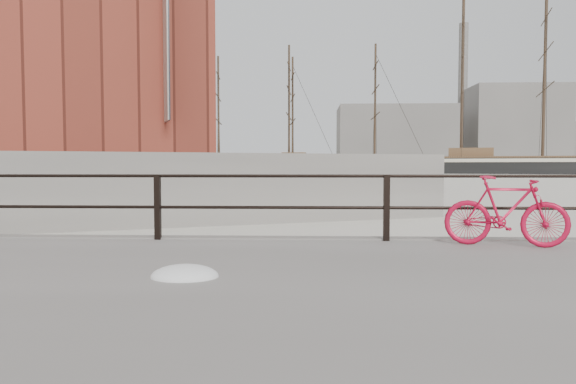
% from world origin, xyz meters
% --- Properties ---
extents(far_quay, '(78.44, 148.07, 1.80)m').
position_xyz_m(far_quay, '(-40.00, 72.00, 0.90)').
color(far_quay, gray).
rests_on(far_quay, ground).
extents(bicycle, '(1.66, 0.66, 1.00)m').
position_xyz_m(bicycle, '(-1.90, -0.62, 0.85)').
color(bicycle, red).
rests_on(bicycle, promenade).
extents(barque_black, '(61.42, 34.57, 33.16)m').
position_xyz_m(barque_black, '(35.59, 81.83, 0.00)').
color(barque_black, black).
rests_on(barque_black, ground).
extents(schooner_mid, '(29.88, 13.24, 21.22)m').
position_xyz_m(schooner_mid, '(-0.94, 73.19, 0.00)').
color(schooner_mid, beige).
rests_on(schooner_mid, ground).
extents(schooner_left, '(26.57, 13.98, 19.32)m').
position_xyz_m(schooner_left, '(-12.90, 72.88, 0.00)').
color(schooner_left, beige).
rests_on(schooner_left, ground).
extents(workboat_near, '(12.85, 10.65, 7.00)m').
position_xyz_m(workboat_near, '(-23.11, 31.03, 0.00)').
color(workboat_near, black).
rests_on(workboat_near, ground).
extents(workboat_far, '(12.45, 8.39, 7.00)m').
position_xyz_m(workboat_far, '(-27.15, 40.54, 0.00)').
color(workboat_far, black).
rests_on(workboat_far, ground).
extents(apartment_mustard, '(26.02, 22.15, 22.20)m').
position_xyz_m(apartment_mustard, '(-29.49, 40.65, 12.90)').
color(apartment_mustard, gold).
rests_on(apartment_mustard, far_quay).
extents(apartment_cream, '(24.16, 21.40, 21.20)m').
position_xyz_m(apartment_cream, '(-38.11, 61.98, 12.40)').
color(apartment_cream, beige).
rests_on(apartment_cream, far_quay).
extents(apartment_grey, '(26.02, 22.15, 23.20)m').
position_xyz_m(apartment_grey, '(-46.35, 82.38, 13.40)').
color(apartment_grey, '#9C9C97').
rests_on(apartment_grey, far_quay).
extents(apartment_brick, '(27.87, 22.90, 21.20)m').
position_xyz_m(apartment_brick, '(-54.97, 103.70, 12.40)').
color(apartment_brick, brown).
rests_on(apartment_brick, far_quay).
extents(industrial_west, '(32.00, 18.00, 18.00)m').
position_xyz_m(industrial_west, '(20.00, 140.00, 9.00)').
color(industrial_west, gray).
rests_on(industrial_west, ground).
extents(industrial_mid, '(26.00, 20.00, 24.00)m').
position_xyz_m(industrial_mid, '(55.00, 145.00, 12.00)').
color(industrial_mid, gray).
rests_on(industrial_mid, ground).
extents(smokestack, '(2.80, 2.80, 44.00)m').
position_xyz_m(smokestack, '(42.00, 150.00, 22.00)').
color(smokestack, gray).
rests_on(smokestack, ground).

